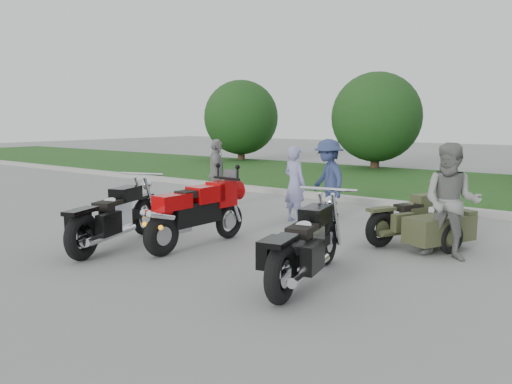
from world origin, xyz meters
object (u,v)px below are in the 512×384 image
Objects in this scene: cruiser_sidecar at (427,225)px; person_back at (217,174)px; person_stripe at (295,184)px; person_denim at (328,180)px; person_grey at (451,202)px; sportbike_red at (195,211)px; cruiser_right at (305,248)px; cruiser_left at (113,219)px.

person_back is (-5.21, 0.62, 0.45)m from cruiser_sidecar.
person_stripe is 0.77m from person_denim.
person_grey reaches higher than person_denim.
sportbike_red is 1.29× the size of person_denim.
person_stripe is 3.54m from person_grey.
person_grey is (3.40, -0.95, 0.10)m from person_stripe.
cruiser_right is 1.48× the size of person_back.
cruiser_sidecar is 1.17× the size of person_denim.
cruiser_left is 1.53× the size of person_stripe.
cruiser_left is 4.58m from person_denim.
cruiser_right reaches higher than cruiser_sidecar.
cruiser_sidecar is at bearing 18.71° from cruiser_left.
cruiser_left is at bearing -77.64° from person_denim.
person_grey is (0.51, -0.52, 0.50)m from cruiser_sidecar.
person_grey is (4.64, 2.66, 0.40)m from cruiser_left.
cruiser_sidecar is 2.95m from person_stripe.
person_back is at bearing 128.60° from sportbike_red.
cruiser_sidecar is (0.62, 2.84, -0.10)m from cruiser_right.
sportbike_red is 0.91× the size of cruiser_left.
sportbike_red is at bearing 19.70° from cruiser_left.
sportbike_red reaches higher than cruiser_sidecar.
person_grey is 1.07× the size of person_back.
sportbike_red is at bearing 101.78° from person_stripe.
person_stripe is 0.89× the size of person_grey.
person_grey reaches higher than sportbike_red.
cruiser_sidecar is at bearing 65.99° from cruiser_right.
person_grey is (1.13, 2.32, 0.40)m from cruiser_right.
person_stripe reaches higher than cruiser_sidecar.
sportbike_red is 4.01m from person_grey.
sportbike_red is 1.40× the size of person_stripe.
cruiser_left is 5.21m from cruiser_sidecar.
person_stripe is at bearing 113.09° from cruiser_right.
person_stripe is 2.33m from person_back.
cruiser_left is at bearing -138.87° from sportbike_red.
sportbike_red is at bearing -159.72° from person_grey.
person_stripe reaches higher than cruiser_right.
cruiser_left is 1.41× the size of person_denim.
cruiser_left is at bearing 173.93° from cruiser_right.
cruiser_left is at bearing -156.74° from person_grey.
cruiser_sidecar is (3.06, 2.33, -0.23)m from sportbike_red.
person_grey is at bearing 29.37° from sportbike_red.
person_back is (-5.72, 1.14, -0.06)m from person_grey.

